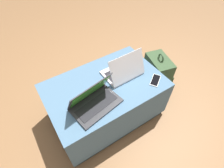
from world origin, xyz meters
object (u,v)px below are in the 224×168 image
Objects in this scene: cell_phone at (155,80)px; laptop_near at (94,101)px; backpack at (157,75)px; laptop_far at (124,71)px.

laptop_near is at bearing -130.45° from cell_phone.
laptop_near is 0.82× the size of backpack.
backpack is (0.84, 0.13, -0.29)m from laptop_near.
laptop_near is at bearing 19.57° from laptop_far.
laptop_near is 2.62× the size of cell_phone.
backpack reaches higher than cell_phone.
cell_phone is (0.19, -0.21, -0.04)m from laptop_far.
laptop_far reaches higher than cell_phone.
cell_phone is (0.57, -0.07, -0.04)m from laptop_near.
laptop_far is at bearing -171.07° from cell_phone.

